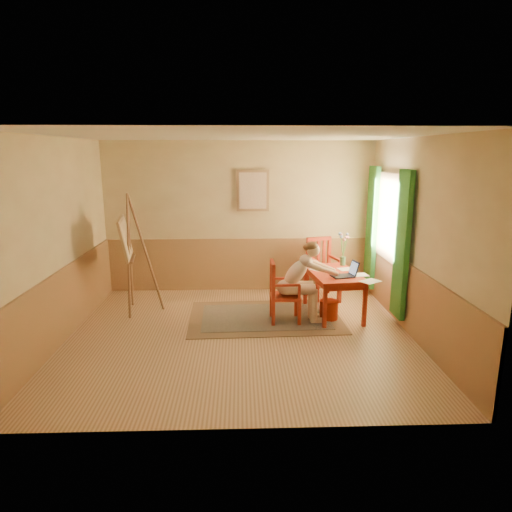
{
  "coord_description": "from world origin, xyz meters",
  "views": [
    {
      "loc": [
        0.02,
        -6.04,
        2.58
      ],
      "look_at": [
        0.25,
        0.55,
        1.05
      ],
      "focal_mm": 31.28,
      "sensor_mm": 36.0,
      "label": 1
    }
  ],
  "objects_px": {
    "laptop": "(346,273)",
    "chair_left": "(282,292)",
    "chair_back": "(322,268)",
    "table": "(334,278)",
    "figure": "(301,278)",
    "easel": "(128,243)"
  },
  "relations": [
    {
      "from": "table",
      "to": "laptop",
      "type": "xyz_separation_m",
      "value": [
        0.14,
        -0.25,
        0.14
      ]
    },
    {
      "from": "table",
      "to": "easel",
      "type": "distance_m",
      "value": 3.36
    },
    {
      "from": "laptop",
      "to": "easel",
      "type": "xyz_separation_m",
      "value": [
        -3.44,
        0.54,
        0.4
      ]
    },
    {
      "from": "chair_left",
      "to": "easel",
      "type": "relative_size",
      "value": 0.49
    },
    {
      "from": "chair_left",
      "to": "chair_back",
      "type": "relative_size",
      "value": 0.89
    },
    {
      "from": "chair_left",
      "to": "chair_back",
      "type": "height_order",
      "value": "chair_back"
    },
    {
      "from": "chair_left",
      "to": "laptop",
      "type": "distance_m",
      "value": 1.03
    },
    {
      "from": "laptop",
      "to": "table",
      "type": "bearing_deg",
      "value": 118.06
    },
    {
      "from": "table",
      "to": "chair_left",
      "type": "distance_m",
      "value": 0.91
    },
    {
      "from": "chair_left",
      "to": "chair_back",
      "type": "bearing_deg",
      "value": 55.13
    },
    {
      "from": "table",
      "to": "figure",
      "type": "height_order",
      "value": "figure"
    },
    {
      "from": "table",
      "to": "chair_back",
      "type": "bearing_deg",
      "value": 91.06
    },
    {
      "from": "table",
      "to": "figure",
      "type": "xyz_separation_m",
      "value": [
        -0.56,
        -0.27,
        0.07
      ]
    },
    {
      "from": "figure",
      "to": "table",
      "type": "bearing_deg",
      "value": 25.83
    },
    {
      "from": "chair_left",
      "to": "laptop",
      "type": "bearing_deg",
      "value": 1.0
    },
    {
      "from": "chair_back",
      "to": "laptop",
      "type": "height_order",
      "value": "chair_back"
    },
    {
      "from": "table",
      "to": "chair_back",
      "type": "xyz_separation_m",
      "value": [
        -0.02,
        0.93,
        -0.09
      ]
    },
    {
      "from": "chair_left",
      "to": "laptop",
      "type": "height_order",
      "value": "chair_left"
    },
    {
      "from": "figure",
      "to": "easel",
      "type": "distance_m",
      "value": 2.84
    },
    {
      "from": "laptop",
      "to": "chair_left",
      "type": "bearing_deg",
      "value": -179.0
    },
    {
      "from": "chair_back",
      "to": "table",
      "type": "bearing_deg",
      "value": -88.94
    },
    {
      "from": "table",
      "to": "chair_left",
      "type": "relative_size",
      "value": 1.32
    }
  ]
}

